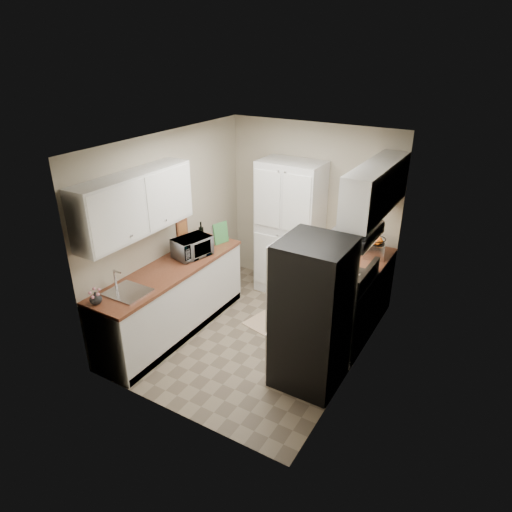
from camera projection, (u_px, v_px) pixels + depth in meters
The scene contains 16 objects.
ground at pixel (256, 335), 5.96m from camera, with size 3.20×3.20×0.00m, color #7A6B56.
room_shell at pixel (254, 219), 5.26m from camera, with size 2.64×3.24×2.52m.
pantry_cabinet at pixel (290, 229), 6.65m from camera, with size 0.90×0.55×2.00m, color silver.
base_cabinet_left at pixel (173, 301), 5.89m from camera, with size 0.60×2.30×0.88m, color silver.
countertop_left at pixel (170, 269), 5.69m from camera, with size 0.63×2.33×0.04m, color brown.
base_cabinet_right at pixel (362, 287), 6.24m from camera, with size 0.60×0.80×0.88m, color silver.
countertop_right at pixel (365, 256), 6.04m from camera, with size 0.63×0.83×0.04m, color brown.
electric_range at pixel (340, 311), 5.61m from camera, with size 0.71×0.78×1.13m.
refrigerator at pixel (312, 315), 4.84m from camera, with size 0.70×0.72×1.70m, color #B7B7BC.
microwave at pixel (192, 247), 5.94m from camera, with size 0.47×0.32×0.26m, color #B1B1B6.
wine_bottle at pixel (201, 233), 6.37m from camera, with size 0.07×0.07×0.27m, color black.
flower_vase at pixel (96, 298), 4.88m from camera, with size 0.13×0.13×0.14m, color white.
cutting_board at pixel (221, 233), 6.33m from camera, with size 0.02×0.24×0.30m, color #3C8744.
toaster_oven at pixel (374, 249), 5.97m from camera, with size 0.26×0.33×0.19m, color #B8B8BD.
fruit_basket at pixel (376, 239), 5.88m from camera, with size 0.25×0.25×0.10m, color orange, non-canonical shape.
kitchen_mat at pixel (273, 319), 6.30m from camera, with size 0.47×0.75×0.01m, color #D6B18D.
Camera 1 is at (2.52, -4.26, 3.48)m, focal length 32.00 mm.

